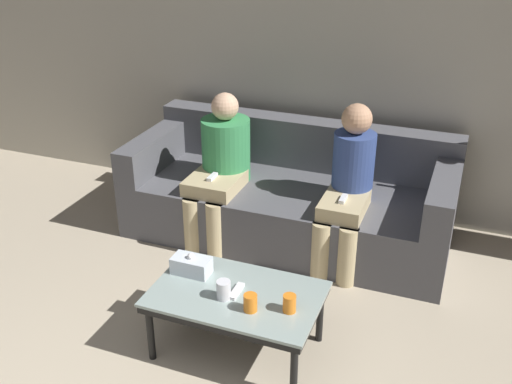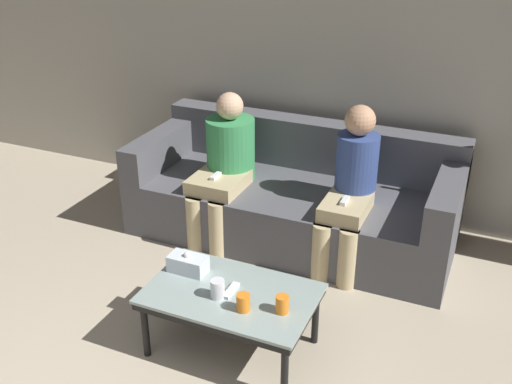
{
  "view_description": "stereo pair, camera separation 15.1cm",
  "coord_description": "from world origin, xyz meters",
  "px_view_note": "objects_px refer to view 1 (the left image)",
  "views": [
    {
      "loc": [
        1.21,
        -0.92,
        2.32
      ],
      "look_at": [
        0.0,
        2.21,
        0.67
      ],
      "focal_mm": 42.0,
      "sensor_mm": 36.0,
      "label": 1
    },
    {
      "loc": [
        1.35,
        -0.86,
        2.32
      ],
      "look_at": [
        0.0,
        2.21,
        0.67
      ],
      "focal_mm": 42.0,
      "sensor_mm": 36.0,
      "label": 2
    }
  ],
  "objects_px": {
    "cup_near_left": "(250,303)",
    "seated_person_mid_left": "(349,184)",
    "seated_person_left_end": "(221,163)",
    "cup_far_center": "(224,290)",
    "coffee_table": "(237,299)",
    "cup_near_right": "(289,303)",
    "couch": "(291,197)",
    "game_remote": "(236,291)",
    "tissue_box": "(191,265)"
  },
  "relations": [
    {
      "from": "couch",
      "to": "seated_person_mid_left",
      "type": "height_order",
      "value": "seated_person_mid_left"
    },
    {
      "from": "cup_near_right",
      "to": "seated_person_left_end",
      "type": "relative_size",
      "value": 0.09
    },
    {
      "from": "coffee_table",
      "to": "game_remote",
      "type": "bearing_deg",
      "value": -90.0
    },
    {
      "from": "cup_near_left",
      "to": "tissue_box",
      "type": "bearing_deg",
      "value": 155.5
    },
    {
      "from": "cup_near_right",
      "to": "seated_person_mid_left",
      "type": "bearing_deg",
      "value": 89.34
    },
    {
      "from": "coffee_table",
      "to": "couch",
      "type": "bearing_deg",
      "value": 95.9
    },
    {
      "from": "cup_far_center",
      "to": "tissue_box",
      "type": "relative_size",
      "value": 0.48
    },
    {
      "from": "cup_far_center",
      "to": "seated_person_left_end",
      "type": "height_order",
      "value": "seated_person_left_end"
    },
    {
      "from": "cup_near_right",
      "to": "coffee_table",
      "type": "bearing_deg",
      "value": 171.15
    },
    {
      "from": "seated_person_left_end",
      "to": "seated_person_mid_left",
      "type": "xyz_separation_m",
      "value": [
        0.95,
        -0.02,
        0.0
      ]
    },
    {
      "from": "coffee_table",
      "to": "cup_far_center",
      "type": "relative_size",
      "value": 8.71
    },
    {
      "from": "coffee_table",
      "to": "tissue_box",
      "type": "height_order",
      "value": "tissue_box"
    },
    {
      "from": "cup_near_left",
      "to": "seated_person_left_end",
      "type": "bearing_deg",
      "value": 119.82
    },
    {
      "from": "tissue_box",
      "to": "seated_person_left_end",
      "type": "bearing_deg",
      "value": 105.52
    },
    {
      "from": "game_remote",
      "to": "seated_person_left_end",
      "type": "height_order",
      "value": "seated_person_left_end"
    },
    {
      "from": "couch",
      "to": "coffee_table",
      "type": "xyz_separation_m",
      "value": [
        0.14,
        -1.39,
        0.05
      ]
    },
    {
      "from": "cup_near_left",
      "to": "seated_person_mid_left",
      "type": "relative_size",
      "value": 0.09
    },
    {
      "from": "cup_near_left",
      "to": "seated_person_left_end",
      "type": "distance_m",
      "value": 1.51
    },
    {
      "from": "seated_person_left_end",
      "to": "cup_near_right",
      "type": "bearing_deg",
      "value": -52.84
    },
    {
      "from": "cup_near_left",
      "to": "seated_person_mid_left",
      "type": "bearing_deg",
      "value": 80.95
    },
    {
      "from": "cup_near_left",
      "to": "cup_near_right",
      "type": "height_order",
      "value": "cup_near_right"
    },
    {
      "from": "cup_near_right",
      "to": "tissue_box",
      "type": "distance_m",
      "value": 0.65
    },
    {
      "from": "coffee_table",
      "to": "cup_near_left",
      "type": "height_order",
      "value": "cup_near_left"
    },
    {
      "from": "seated_person_mid_left",
      "to": "tissue_box",
      "type": "bearing_deg",
      "value": -120.8
    },
    {
      "from": "cup_near_left",
      "to": "seated_person_mid_left",
      "type": "xyz_separation_m",
      "value": [
        0.2,
        1.29,
        0.15
      ]
    },
    {
      "from": "game_remote",
      "to": "couch",
      "type": "bearing_deg",
      "value": 95.9
    },
    {
      "from": "couch",
      "to": "cup_near_left",
      "type": "relative_size",
      "value": 24.64
    },
    {
      "from": "cup_near_left",
      "to": "cup_far_center",
      "type": "relative_size",
      "value": 0.9
    },
    {
      "from": "cup_far_center",
      "to": "coffee_table",
      "type": "bearing_deg",
      "value": 57.06
    },
    {
      "from": "cup_far_center",
      "to": "game_remote",
      "type": "height_order",
      "value": "cup_far_center"
    },
    {
      "from": "coffee_table",
      "to": "game_remote",
      "type": "height_order",
      "value": "game_remote"
    },
    {
      "from": "cup_near_right",
      "to": "couch",
      "type": "bearing_deg",
      "value": 107.82
    },
    {
      "from": "cup_near_left",
      "to": "cup_near_right",
      "type": "relative_size",
      "value": 0.98
    },
    {
      "from": "cup_near_right",
      "to": "seated_person_left_end",
      "type": "bearing_deg",
      "value": 127.16
    },
    {
      "from": "coffee_table",
      "to": "game_remote",
      "type": "distance_m",
      "value": 0.05
    },
    {
      "from": "seated_person_left_end",
      "to": "coffee_table",
      "type": "bearing_deg",
      "value": -62.47
    },
    {
      "from": "seated_person_left_end",
      "to": "cup_far_center",
      "type": "bearing_deg",
      "value": -65.42
    },
    {
      "from": "cup_far_center",
      "to": "tissue_box",
      "type": "bearing_deg",
      "value": 150.29
    },
    {
      "from": "cup_near_left",
      "to": "game_remote",
      "type": "xyz_separation_m",
      "value": [
        -0.13,
        0.12,
        -0.04
      ]
    },
    {
      "from": "coffee_table",
      "to": "cup_far_center",
      "type": "height_order",
      "value": "cup_far_center"
    },
    {
      "from": "cup_near_left",
      "to": "seated_person_left_end",
      "type": "xyz_separation_m",
      "value": [
        -0.75,
        1.31,
        0.15
      ]
    },
    {
      "from": "cup_near_right",
      "to": "cup_far_center",
      "type": "xyz_separation_m",
      "value": [
        -0.36,
        -0.02,
        0.0
      ]
    },
    {
      "from": "cup_near_right",
      "to": "seated_person_left_end",
      "type": "height_order",
      "value": "seated_person_left_end"
    },
    {
      "from": "cup_near_left",
      "to": "tissue_box",
      "type": "height_order",
      "value": "tissue_box"
    },
    {
      "from": "cup_near_right",
      "to": "game_remote",
      "type": "xyz_separation_m",
      "value": [
        -0.32,
        0.05,
        -0.04
      ]
    },
    {
      "from": "cup_near_left",
      "to": "cup_far_center",
      "type": "height_order",
      "value": "cup_far_center"
    },
    {
      "from": "couch",
      "to": "seated_person_left_end",
      "type": "height_order",
      "value": "seated_person_left_end"
    },
    {
      "from": "coffee_table",
      "to": "seated_person_mid_left",
      "type": "height_order",
      "value": "seated_person_mid_left"
    },
    {
      "from": "couch",
      "to": "seated_person_left_end",
      "type": "xyz_separation_m",
      "value": [
        -0.48,
        -0.2,
        0.29
      ]
    },
    {
      "from": "couch",
      "to": "cup_near_right",
      "type": "xyz_separation_m",
      "value": [
        0.46,
        -1.44,
        0.14
      ]
    }
  ]
}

